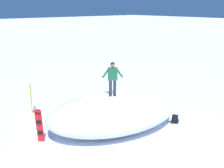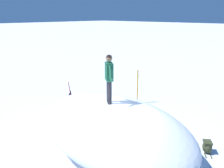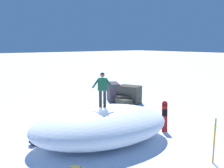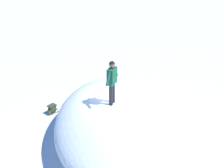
# 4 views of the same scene
# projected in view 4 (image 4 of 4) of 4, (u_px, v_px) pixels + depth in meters

# --- Properties ---
(ground) EXTENTS (240.00, 240.00, 0.00)m
(ground) POSITION_uv_depth(u_px,v_px,m) (120.00, 132.00, 11.90)
(ground) COLOR white
(snow_mound) EXTENTS (5.50, 7.38, 1.68)m
(snow_mound) POSITION_uv_depth(u_px,v_px,m) (110.00, 121.00, 11.10)
(snow_mound) COLOR white
(snow_mound) RESTS_ON ground
(snowboarder_standing) EXTENTS (0.67, 0.84, 1.63)m
(snowboarder_standing) POSITION_uv_depth(u_px,v_px,m) (112.00, 79.00, 10.21)
(snowboarder_standing) COLOR black
(snowboarder_standing) RESTS_ON snow_mound
(backpack_near) EXTENTS (0.63, 0.55, 0.43)m
(backpack_near) POSITION_uv_depth(u_px,v_px,m) (52.00, 109.00, 13.08)
(backpack_near) COLOR #383D23
(backpack_near) RESTS_ON ground
(backpack_far) EXTENTS (0.55, 0.42, 0.46)m
(backpack_far) POSITION_uv_depth(u_px,v_px,m) (130.00, 97.00, 14.07)
(backpack_far) COLOR black
(backpack_far) RESTS_ON ground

